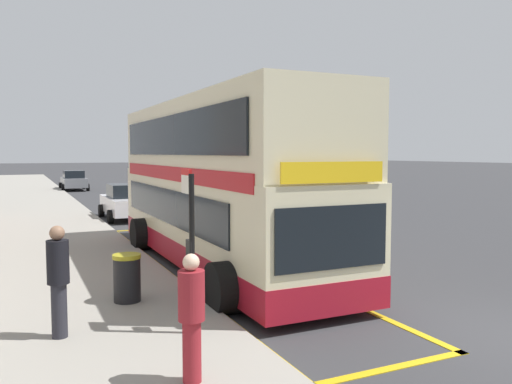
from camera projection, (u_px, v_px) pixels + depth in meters
name	position (u px, v px, depth m)	size (l,w,h in m)	color
ground_plane	(129.00, 195.00, 37.18)	(260.00, 260.00, 0.00)	#333335
pavement_near	(23.00, 198.00, 34.22)	(6.00, 76.00, 0.14)	gray
double_decker_bus	(217.00, 189.00, 13.82)	(3.28, 11.25, 4.40)	beige
bus_bay_markings	(213.00, 265.00, 13.91)	(2.82, 14.85, 0.01)	gold
bus_stop_sign	(190.00, 237.00, 8.26)	(0.09, 0.51, 2.65)	black
parked_car_silver_behind	(181.00, 181.00, 40.76)	(2.09, 4.20, 1.62)	#B2B5BA
parked_car_white_kerbside	(126.00, 202.00, 23.68)	(2.09, 4.20, 1.62)	silver
parked_car_grey_far	(74.00, 181.00, 41.89)	(2.09, 4.20, 1.62)	slate
pedestrian_waiting_near_sign	(192.00, 313.00, 6.47)	(0.34, 0.34, 1.65)	maroon
pedestrian_further_back	(58.00, 277.00, 8.04)	(0.34, 0.34, 1.78)	#26262D
litter_bin	(127.00, 278.00, 10.05)	(0.55, 0.55, 0.93)	black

